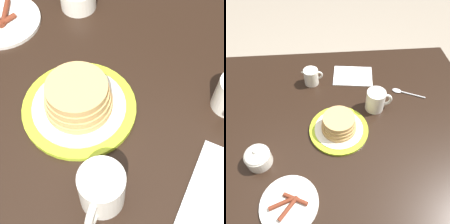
# 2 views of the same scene
# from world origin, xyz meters

# --- Properties ---
(ground_plane) EXTENTS (8.00, 8.00, 0.00)m
(ground_plane) POSITION_xyz_m (0.00, 0.00, 0.00)
(ground_plane) COLOR gray
(dining_table) EXTENTS (1.39, 1.06, 0.72)m
(dining_table) POSITION_xyz_m (0.00, 0.00, 0.62)
(dining_table) COLOR black
(dining_table) RESTS_ON ground_plane
(pancake_plate) EXTENTS (0.25, 0.25, 0.09)m
(pancake_plate) POSITION_xyz_m (0.04, -0.02, 0.76)
(pancake_plate) COLOR #AAC628
(pancake_plate) RESTS_ON dining_table
(side_plate_bacon) EXTENTS (0.20, 0.20, 0.02)m
(side_plate_bacon) POSITION_xyz_m (-0.14, -0.31, 0.73)
(side_plate_bacon) COLOR silver
(side_plate_bacon) RESTS_ON dining_table
(coffee_mug) EXTENTS (0.12, 0.08, 0.10)m
(coffee_mug) POSITION_xyz_m (0.22, 0.09, 0.77)
(coffee_mug) COLOR silver
(coffee_mug) RESTS_ON dining_table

